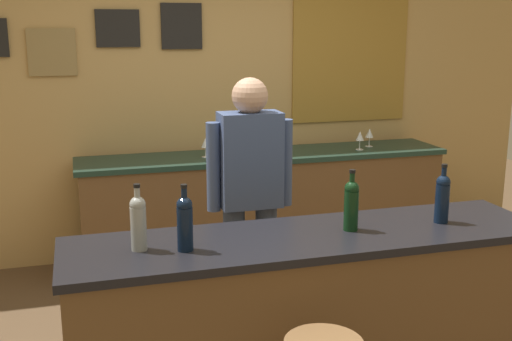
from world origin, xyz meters
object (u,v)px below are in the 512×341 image
wine_bottle_a (138,221)px  wine_glass_d (360,137)px  wine_bottle_b (185,221)px  wine_glass_c (235,142)px  wine_glass_b (218,143)px  wine_bottle_c (351,203)px  bartender (250,193)px  wine_bottle_d (442,197)px  wine_glass_e (369,134)px  wine_glass_a (205,143)px

wine_bottle_a → wine_glass_d: size_ratio=1.97×
wine_bottle_b → wine_glass_c: wine_bottle_b is taller
wine_bottle_a → wine_glass_b: wine_bottle_a is taller
wine_bottle_a → wine_glass_d: bearing=44.1°
wine_bottle_c → bartender: bearing=112.3°
wine_glass_c → wine_glass_d: size_ratio=1.00×
wine_bottle_b → wine_glass_c: bearing=69.9°
wine_bottle_c → wine_bottle_d: size_ratio=1.00×
wine_bottle_d → wine_glass_b: bearing=109.7°
wine_bottle_d → wine_glass_e: size_ratio=1.97×
wine_glass_a → wine_glass_c: size_ratio=1.00×
wine_bottle_d → wine_glass_d: wine_bottle_d is taller
wine_bottle_d → wine_glass_e: wine_bottle_d is taller
wine_bottle_b → wine_glass_e: (1.95, 2.12, -0.05)m
wine_bottle_a → wine_bottle_d: 1.53m
wine_bottle_c → wine_glass_e: 2.35m
wine_bottle_a → wine_glass_e: size_ratio=1.97×
wine_glass_b → wine_glass_d: bearing=-1.5°
bartender → wine_glass_a: 1.27m
wine_bottle_a → bartender: bearing=45.5°
wine_glass_a → wine_bottle_a: bearing=-109.7°
wine_bottle_c → wine_glass_b: (-0.22, 1.99, -0.05)m
wine_bottle_d → wine_glass_c: 2.10m
wine_bottle_b → wine_glass_c: 2.19m
wine_bottle_a → wine_bottle_b: 0.21m
wine_bottle_b → wine_glass_d: size_ratio=1.97×
wine_glass_e → bartender: bearing=-137.2°
bartender → wine_glass_e: bearing=42.8°
wine_glass_b → wine_glass_c: same height
wine_bottle_a → wine_glass_e: wine_bottle_a is taller
wine_bottle_b → wine_glass_e: wine_bottle_b is taller
wine_bottle_b → wine_glass_d: (1.81, 2.01, -0.05)m
bartender → wine_glass_a: (-0.00, 1.27, 0.07)m
wine_bottle_a → wine_glass_c: wine_bottle_a is taller
wine_bottle_c → wine_glass_c: wine_bottle_c is taller
wine_bottle_c → wine_bottle_d: (0.50, -0.01, 0.00)m
wine_bottle_c → wine_glass_c: size_ratio=1.97×
wine_bottle_b → wine_glass_b: wine_bottle_b is taller
wine_bottle_c → wine_bottle_b: bearing=-176.1°
bartender → wine_glass_a: bartender is taller
wine_glass_a → wine_bottle_c: bearing=-81.2°
wine_bottle_d → wine_glass_e: (0.62, 2.08, -0.05)m
bartender → wine_bottle_d: bartender is taller
bartender → wine_glass_b: bearing=86.0°
wine_bottle_a → wine_glass_d: (2.01, 1.95, -0.05)m
wine_glass_c → wine_glass_d: 1.06m
bartender → wine_glass_d: (1.29, 1.21, 0.07)m
wine_bottle_b → wine_glass_b: 2.14m
wine_bottle_c → wine_glass_d: size_ratio=1.97×
wine_bottle_b → wine_glass_a: 2.14m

